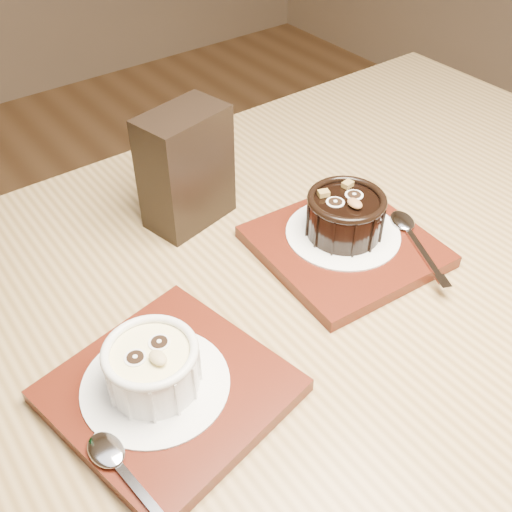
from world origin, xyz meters
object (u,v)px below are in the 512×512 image
at_px(tray_left, 170,391).
at_px(ramekin_dark, 345,213).
at_px(table, 304,376).
at_px(tray_right, 344,246).
at_px(ramekin_white, 152,365).
at_px(condiment_stand, 186,169).

bearing_deg(tray_left, ramekin_dark, 13.37).
bearing_deg(tray_left, table, -1.48).
xyz_separation_m(tray_left, tray_right, (0.26, 0.05, 0.00)).
bearing_deg(tray_right, tray_left, -168.65).
bearing_deg(ramekin_dark, tray_right, -116.73).
distance_m(tray_left, ramekin_dark, 0.28).
bearing_deg(tray_left, ramekin_white, 138.99).
xyz_separation_m(table, tray_right, (0.10, 0.06, 0.10)).
bearing_deg(ramekin_white, condiment_stand, 45.40).
height_order(tray_left, condiment_stand, condiment_stand).
height_order(table, ramekin_dark, ramekin_dark).
height_order(ramekin_white, condiment_stand, condiment_stand).
xyz_separation_m(tray_left, condiment_stand, (0.15, 0.21, 0.06)).
relative_size(table, ramekin_dark, 13.74).
bearing_deg(tray_right, ramekin_white, -170.59).
height_order(table, ramekin_white, ramekin_white).
bearing_deg(table, ramekin_dark, 31.80).
relative_size(table, condiment_stand, 8.60).
bearing_deg(ramekin_dark, ramekin_white, -163.09).
bearing_deg(table, tray_left, 178.52).
relative_size(tray_left, ramekin_dark, 2.06).
relative_size(tray_left, tray_right, 1.00).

